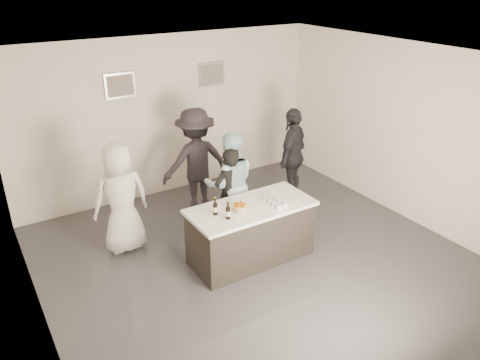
{
  "coord_description": "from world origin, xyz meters",
  "views": [
    {
      "loc": [
        -3.37,
        -4.91,
        4.06
      ],
      "look_at": [
        0.0,
        0.5,
        1.15
      ],
      "focal_mm": 35.0,
      "sensor_mm": 36.0,
      "label": 1
    }
  ],
  "objects_px": {
    "beer_bottle_a": "(215,206)",
    "person_guest_right": "(293,155)",
    "person_main_black": "(229,194)",
    "person_guest_back": "(196,161)",
    "person_main_blue": "(230,184)",
    "person_guest_left": "(121,198)",
    "beer_bottle_b": "(228,210)",
    "cake": "(240,208)",
    "bar_counter": "(251,232)"
  },
  "relations": [
    {
      "from": "person_guest_left",
      "to": "person_guest_right",
      "type": "distance_m",
      "value": 3.26
    },
    {
      "from": "bar_counter",
      "to": "beer_bottle_a",
      "type": "xyz_separation_m",
      "value": [
        -0.57,
        0.05,
        0.58
      ]
    },
    {
      "from": "person_guest_left",
      "to": "person_main_blue",
      "type": "bearing_deg",
      "value": 165.96
    },
    {
      "from": "cake",
      "to": "person_guest_left",
      "type": "height_order",
      "value": "person_guest_left"
    },
    {
      "from": "person_guest_left",
      "to": "beer_bottle_b",
      "type": "bearing_deg",
      "value": 126.31
    },
    {
      "from": "person_main_blue",
      "to": "person_guest_back",
      "type": "distance_m",
      "value": 1.0
    },
    {
      "from": "person_main_black",
      "to": "person_guest_right",
      "type": "height_order",
      "value": "person_guest_right"
    },
    {
      "from": "cake",
      "to": "person_main_black",
      "type": "distance_m",
      "value": 0.81
    },
    {
      "from": "person_main_black",
      "to": "person_guest_right",
      "type": "xyz_separation_m",
      "value": [
        1.7,
        0.57,
        0.12
      ]
    },
    {
      "from": "person_main_black",
      "to": "beer_bottle_a",
      "type": "bearing_deg",
      "value": 39.28
    },
    {
      "from": "bar_counter",
      "to": "beer_bottle_b",
      "type": "distance_m",
      "value": 0.77
    },
    {
      "from": "beer_bottle_b",
      "to": "person_guest_left",
      "type": "xyz_separation_m",
      "value": [
        -1.03,
        1.44,
        -0.16
      ]
    },
    {
      "from": "beer_bottle_b",
      "to": "person_main_black",
      "type": "relative_size",
      "value": 0.17
    },
    {
      "from": "person_guest_left",
      "to": "bar_counter",
      "type": "bearing_deg",
      "value": 140.25
    },
    {
      "from": "bar_counter",
      "to": "beer_bottle_b",
      "type": "height_order",
      "value": "beer_bottle_b"
    },
    {
      "from": "person_guest_right",
      "to": "cake",
      "type": "bearing_deg",
      "value": 1.47
    },
    {
      "from": "bar_counter",
      "to": "person_guest_right",
      "type": "xyz_separation_m",
      "value": [
        1.75,
        1.28,
        0.45
      ]
    },
    {
      "from": "beer_bottle_b",
      "to": "beer_bottle_a",
      "type": "bearing_deg",
      "value": 113.46
    },
    {
      "from": "person_guest_left",
      "to": "person_guest_right",
      "type": "relative_size",
      "value": 0.97
    },
    {
      "from": "cake",
      "to": "person_main_blue",
      "type": "bearing_deg",
      "value": 67.53
    },
    {
      "from": "person_guest_left",
      "to": "beer_bottle_a",
      "type": "bearing_deg",
      "value": 127.99
    },
    {
      "from": "beer_bottle_a",
      "to": "person_main_blue",
      "type": "height_order",
      "value": "person_main_blue"
    },
    {
      "from": "person_guest_right",
      "to": "person_main_black",
      "type": "bearing_deg",
      "value": -13.86
    },
    {
      "from": "beer_bottle_b",
      "to": "person_guest_left",
      "type": "bearing_deg",
      "value": 125.56
    },
    {
      "from": "bar_counter",
      "to": "person_guest_right",
      "type": "bearing_deg",
      "value": 36.26
    },
    {
      "from": "bar_counter",
      "to": "cake",
      "type": "xyz_separation_m",
      "value": [
        -0.22,
        -0.03,
        0.49
      ]
    },
    {
      "from": "cake",
      "to": "beer_bottle_a",
      "type": "xyz_separation_m",
      "value": [
        -0.35,
        0.08,
        0.09
      ]
    },
    {
      "from": "person_guest_left",
      "to": "person_guest_back",
      "type": "height_order",
      "value": "person_guest_back"
    },
    {
      "from": "beer_bottle_a",
      "to": "person_guest_right",
      "type": "relative_size",
      "value": 0.14
    },
    {
      "from": "person_main_black",
      "to": "person_guest_left",
      "type": "xyz_separation_m",
      "value": [
        -1.56,
        0.58,
        0.1
      ]
    },
    {
      "from": "person_main_blue",
      "to": "person_guest_back",
      "type": "bearing_deg",
      "value": -63.88
    },
    {
      "from": "beer_bottle_b",
      "to": "person_main_black",
      "type": "bearing_deg",
      "value": 58.46
    },
    {
      "from": "person_main_black",
      "to": "person_main_blue",
      "type": "bearing_deg",
      "value": -133.58
    },
    {
      "from": "beer_bottle_a",
      "to": "beer_bottle_b",
      "type": "height_order",
      "value": "same"
    },
    {
      "from": "person_guest_back",
      "to": "person_main_black",
      "type": "bearing_deg",
      "value": 95.8
    },
    {
      "from": "bar_counter",
      "to": "person_guest_left",
      "type": "relative_size",
      "value": 1.06
    },
    {
      "from": "person_guest_left",
      "to": "cake",
      "type": "bearing_deg",
      "value": 135.15
    },
    {
      "from": "bar_counter",
      "to": "person_main_black",
      "type": "height_order",
      "value": "person_main_black"
    },
    {
      "from": "beer_bottle_b",
      "to": "person_guest_back",
      "type": "height_order",
      "value": "person_guest_back"
    },
    {
      "from": "beer_bottle_b",
      "to": "person_guest_left",
      "type": "height_order",
      "value": "person_guest_left"
    },
    {
      "from": "beer_bottle_a",
      "to": "person_guest_right",
      "type": "height_order",
      "value": "person_guest_right"
    },
    {
      "from": "beer_bottle_a",
      "to": "person_guest_left",
      "type": "bearing_deg",
      "value": 127.25
    },
    {
      "from": "person_main_black",
      "to": "person_guest_back",
      "type": "distance_m",
      "value": 1.14
    },
    {
      "from": "cake",
      "to": "person_guest_left",
      "type": "distance_m",
      "value": 1.85
    },
    {
      "from": "person_main_black",
      "to": "person_guest_back",
      "type": "relative_size",
      "value": 0.81
    },
    {
      "from": "bar_counter",
      "to": "cake",
      "type": "distance_m",
      "value": 0.53
    },
    {
      "from": "beer_bottle_a",
      "to": "person_guest_left",
      "type": "height_order",
      "value": "person_guest_left"
    },
    {
      "from": "beer_bottle_a",
      "to": "person_main_blue",
      "type": "relative_size",
      "value": 0.15
    },
    {
      "from": "bar_counter",
      "to": "person_main_black",
      "type": "bearing_deg",
      "value": 85.9
    },
    {
      "from": "person_main_black",
      "to": "person_guest_right",
      "type": "bearing_deg",
      "value": -169.37
    }
  ]
}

